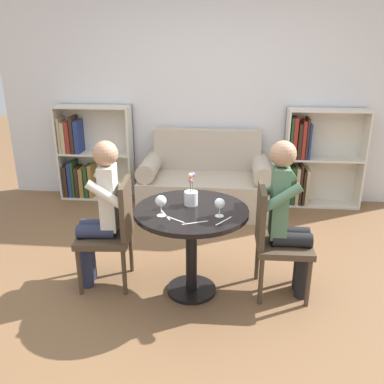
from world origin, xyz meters
name	(u,v)px	position (x,y,z in m)	size (l,w,h in m)	color
ground_plane	(191,291)	(0.00, 0.00, 0.00)	(16.00, 16.00, 0.00)	brown
back_wall	(209,92)	(0.00, 2.21, 1.35)	(5.20, 0.05, 2.70)	silver
round_table	(191,228)	(0.00, 0.00, 0.57)	(0.87, 0.87, 0.73)	black
couch	(205,184)	(0.00, 1.79, 0.31)	(1.53, 0.80, 0.92)	#B7A893
bookshelf_left	(87,157)	(-1.54, 2.05, 0.54)	(0.93, 0.28, 1.19)	silver
bookshelf_right	(311,160)	(1.28, 2.06, 0.56)	(0.93, 0.28, 1.19)	silver
chair_left	(113,229)	(-0.65, 0.08, 0.49)	(0.45, 0.45, 0.90)	#473828
chair_right	(275,237)	(0.65, 0.06, 0.49)	(0.43, 0.43, 0.90)	#473828
person_left	(100,212)	(-0.74, 0.06, 0.64)	(0.44, 0.36, 1.22)	#282D47
person_right	(288,217)	(0.74, 0.06, 0.66)	(0.42, 0.34, 1.25)	black
wine_glass_left	(161,202)	(-0.21, -0.15, 0.84)	(0.08, 0.08, 0.16)	white
wine_glass_right	(220,204)	(0.21, -0.12, 0.82)	(0.08, 0.08, 0.14)	white
flower_vase	(191,195)	(-0.01, 0.09, 0.80)	(0.11, 0.11, 0.26)	silver
knife_left_setting	(224,221)	(0.25, -0.20, 0.73)	(0.12, 0.16, 0.00)	silver
fork_left_setting	(174,219)	(-0.10, -0.20, 0.73)	(0.16, 0.12, 0.00)	silver
knife_right_setting	(165,215)	(-0.18, -0.13, 0.73)	(0.10, 0.17, 0.00)	silver
fork_right_setting	(195,223)	(0.05, -0.25, 0.73)	(0.18, 0.09, 0.00)	silver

